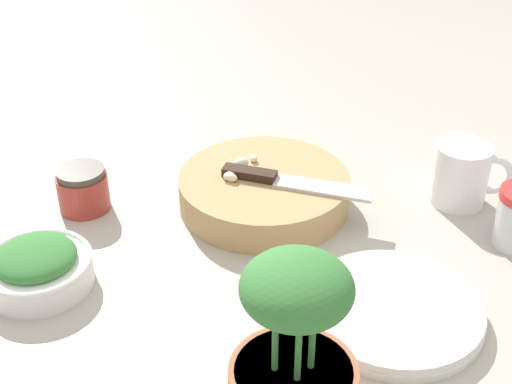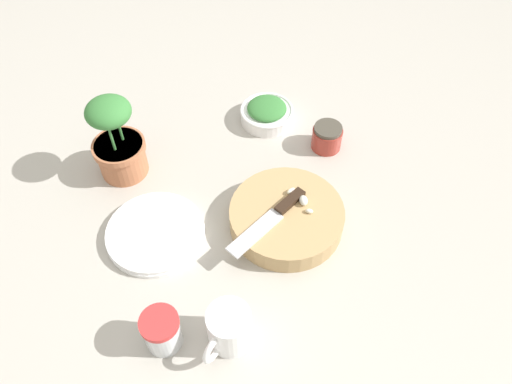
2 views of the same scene
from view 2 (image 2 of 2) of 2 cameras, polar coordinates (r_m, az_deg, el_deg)
ground_plane at (r=1.11m, az=-1.94°, el=-3.12°), size 5.00×5.00×0.00m
cutting_board at (r=1.09m, az=3.50°, el=-2.90°), size 0.25×0.25×0.05m
chef_knife at (r=1.05m, az=1.89°, el=-2.88°), size 0.20×0.14×0.01m
garlic_cloves at (r=1.08m, az=5.03°, el=-0.72°), size 0.06×0.07×0.02m
herb_bowl at (r=1.31m, az=1.08°, el=9.09°), size 0.14×0.14×0.06m
spice_jar at (r=0.95m, az=-10.71°, el=-15.34°), size 0.07×0.07×0.08m
coffee_mug at (r=0.93m, az=-3.17°, el=-15.37°), size 0.11×0.08×0.09m
plate_stack at (r=1.10m, az=-11.43°, el=-4.60°), size 0.21×0.21×0.02m
honey_jar at (r=1.25m, az=8.11°, el=6.23°), size 0.07×0.07×0.06m
potted_herb at (r=1.18m, az=-15.52°, el=5.37°), size 0.12×0.12×0.21m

